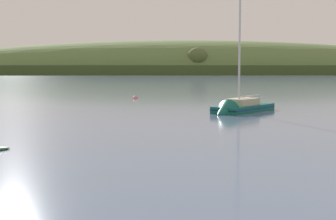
{
  "coord_description": "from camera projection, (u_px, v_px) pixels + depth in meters",
  "views": [
    {
      "loc": [
        -8.65,
        1.62,
        4.63
      ],
      "look_at": [
        -7.74,
        31.44,
        1.88
      ],
      "focal_mm": 52.04,
      "sensor_mm": 36.0,
      "label": 1
    }
  ],
  "objects": [
    {
      "name": "far_shoreline_hill",
      "position": [
        186.0,
        73.0,
        275.06
      ],
      "size": [
        411.15,
        95.77,
        37.26
      ],
      "rotation": [
        0.0,
        0.0,
        -0.02
      ],
      "color": "#3C4E24",
      "rests_on": "ground"
    },
    {
      "name": "sailboat_midwater_white",
      "position": [
        238.0,
        111.0,
        47.88
      ],
      "size": [
        7.91,
        8.72,
        13.54
      ],
      "rotation": [
        0.0,
        0.0,
        4.02
      ],
      "color": "#0F564C",
      "rests_on": "ground"
    },
    {
      "name": "mooring_buoy_midchannel",
      "position": [
        135.0,
        98.0,
        68.27
      ],
      "size": [
        0.74,
        0.74,
        0.82
      ],
      "color": "#E06675",
      "rests_on": "ground"
    }
  ]
}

